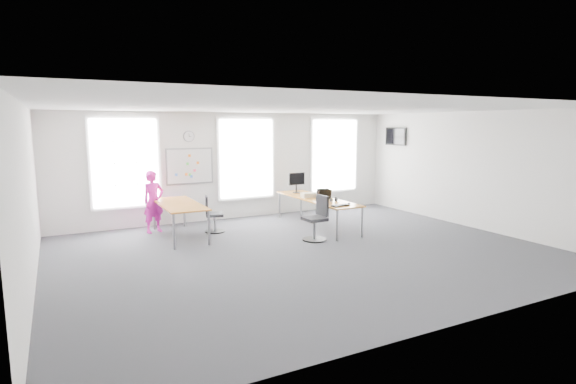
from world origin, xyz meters
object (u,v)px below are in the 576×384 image
desk_left (179,206)px  monitor (297,181)px  chair_right (317,221)px  keyboard (340,206)px  person (154,202)px  headphones (334,200)px  desk_right (317,200)px  chair_left (212,216)px

desk_left → monitor: size_ratio=3.93×
chair_right → keyboard: bearing=81.4°
person → keyboard: (3.81, -2.58, -0.00)m
headphones → monitor: bearing=88.4°
desk_right → person: (-3.93, 1.31, 0.06)m
headphones → chair_left: bearing=148.8°
desk_left → keyboard: bearing=-28.3°
desk_left → headphones: 3.77m
desk_left → chair_left: 0.92m
headphones → monitor: (-0.12, 1.71, 0.29)m
person → headphones: size_ratio=8.39×
desk_right → monitor: bearing=91.9°
monitor → desk_left: bearing=-175.0°
desk_right → headphones: (0.09, -0.66, 0.10)m
person → desk_right: bearing=-39.5°
keyboard → monitor: 2.35m
desk_right → person: person is taller
chair_right → chair_left: (-1.91, 1.86, -0.06)m
desk_right → headphones: 0.67m
chair_right → headphones: size_ratio=5.66×
chair_right → person: person is taller
chair_left → monitor: 2.73m
chair_right → monitor: bearing=159.7°
desk_left → person: 0.89m
desk_left → keyboard: (3.36, -1.81, 0.02)m
desk_right → chair_left: bearing=166.2°
headphones → monitor: monitor is taller
desk_right → monitor: size_ratio=5.49×
desk_left → person: size_ratio=1.44×
chair_right → chair_left: 2.67m
desk_left → chair_left: size_ratio=2.43×
chair_right → keyboard: (0.61, -0.06, 0.31)m
keyboard → headphones: size_ratio=2.50×
desk_left → monitor: (3.45, 0.52, 0.35)m
desk_left → monitor: monitor is taller
chair_right → chair_left: bearing=-137.5°
desk_right → keyboard: keyboard is taller
person → monitor: (3.90, -0.25, 0.32)m
chair_right → chair_left: chair_right is taller
monitor → desk_right: bearing=-91.6°
desk_right → chair_left: size_ratio=3.39×
desk_right → desk_left: 3.53m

